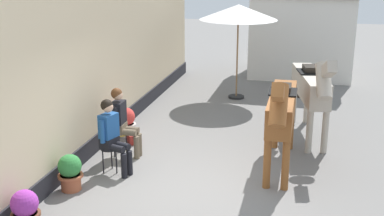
# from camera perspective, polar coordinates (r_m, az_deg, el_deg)

# --- Properties ---
(ground_plane) EXTENTS (40.00, 40.00, 0.00)m
(ground_plane) POSITION_cam_1_polar(r_m,az_deg,el_deg) (11.50, 4.03, -2.58)
(ground_plane) COLOR slate
(pub_facade_wall) EXTENTS (0.34, 14.00, 3.40)m
(pub_facade_wall) POSITION_cam_1_polar(r_m,az_deg,el_deg) (10.40, -11.22, 3.85)
(pub_facade_wall) COLOR #CCB793
(pub_facade_wall) RESTS_ON ground_plane
(distant_cottage) EXTENTS (3.40, 2.60, 3.50)m
(distant_cottage) POSITION_cam_1_polar(r_m,az_deg,el_deg) (16.94, 12.43, 9.68)
(distant_cottage) COLOR silver
(distant_cottage) RESTS_ON ground_plane
(seated_visitor_near) EXTENTS (0.61, 0.48, 1.39)m
(seated_visitor_near) POSITION_cam_1_polar(r_m,az_deg,el_deg) (9.17, -9.09, -2.79)
(seated_visitor_near) COLOR black
(seated_visitor_near) RESTS_ON ground_plane
(seated_visitor_far) EXTENTS (0.61, 0.49, 1.39)m
(seated_visitor_far) POSITION_cam_1_polar(r_m,az_deg,el_deg) (9.92, -7.97, -1.20)
(seated_visitor_far) COLOR gold
(seated_visitor_far) RESTS_ON ground_plane
(saddled_horse_near) EXTENTS (0.50, 3.00, 2.06)m
(saddled_horse_near) POSITION_cam_1_polar(r_m,az_deg,el_deg) (9.23, 10.12, -0.20)
(saddled_horse_near) COLOR brown
(saddled_horse_near) RESTS_ON ground_plane
(saddled_horse_far) EXTENTS (0.89, 2.96, 2.06)m
(saddled_horse_far) POSITION_cam_1_polar(r_m,az_deg,el_deg) (10.97, 13.38, 2.35)
(saddled_horse_far) COLOR #B2A899
(saddled_horse_far) RESTS_ON ground_plane
(flower_planter_nearest) EXTENTS (0.43, 0.43, 0.64)m
(flower_planter_nearest) POSITION_cam_1_polar(r_m,az_deg,el_deg) (7.75, -18.40, -10.92)
(flower_planter_nearest) COLOR brown
(flower_planter_nearest) RESTS_ON ground_plane
(flower_planter_inner_near) EXTENTS (0.43, 0.43, 0.64)m
(flower_planter_inner_near) POSITION_cam_1_polar(r_m,az_deg,el_deg) (8.81, -13.66, -7.03)
(flower_planter_inner_near) COLOR #A85638
(flower_planter_inner_near) RESTS_ON ground_plane
(flower_planter_farthest) EXTENTS (0.43, 0.43, 0.64)m
(flower_planter_farthest) POSITION_cam_1_polar(r_m,az_deg,el_deg) (11.15, -7.48, -1.51)
(flower_planter_farthest) COLOR beige
(flower_planter_farthest) RESTS_ON ground_plane
(cafe_parasol) EXTENTS (2.10, 2.10, 2.58)m
(cafe_parasol) POSITION_cam_1_polar(r_m,az_deg,el_deg) (13.69, 5.28, 10.71)
(cafe_parasol) COLOR black
(cafe_parasol) RESTS_ON ground_plane
(satchel_bag) EXTENTS (0.26, 0.30, 0.20)m
(satchel_bag) POSITION_cam_1_polar(r_m,az_deg,el_deg) (10.76, -6.92, -3.50)
(satchel_bag) COLOR maroon
(satchel_bag) RESTS_ON ground_plane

